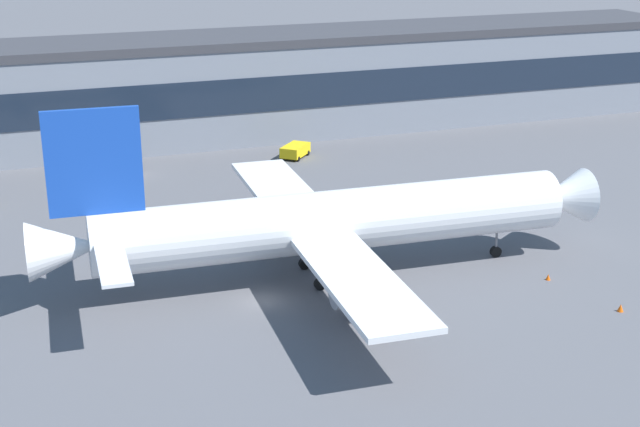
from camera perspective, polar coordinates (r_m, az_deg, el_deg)
ground_plane at (r=81.40m, az=-3.64°, el=-5.48°), size 600.00×600.00×0.00m
terminal_building at (r=134.42m, az=-11.02°, el=7.50°), size 174.73×16.38×15.04m
airliner at (r=84.04m, az=0.36°, el=-0.52°), size 54.15×46.04×17.59m
pushback_tractor at (r=125.78m, az=-1.55°, el=4.01°), size 5.16×5.30×1.75m
crew_van at (r=120.18m, az=-12.62°, el=3.03°), size 5.63×3.72×2.55m
traffic_cone_0 at (r=88.06m, az=14.12°, el=-3.88°), size 0.46×0.46×0.57m
traffic_cone_1 at (r=83.26m, az=18.33°, el=-5.64°), size 0.55×0.55×0.68m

